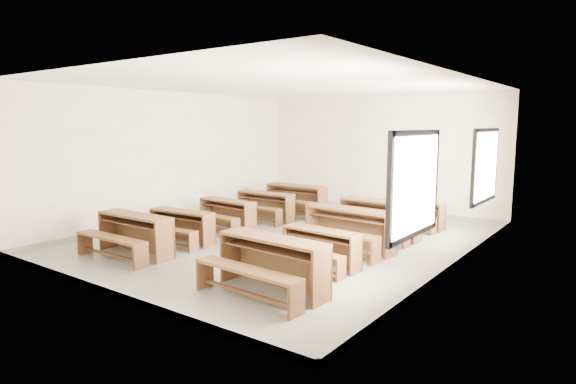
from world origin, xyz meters
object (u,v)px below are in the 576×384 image
Objects in this scene: desk_set_4 at (295,197)px; desk_set_6 at (320,245)px; desk_set_1 at (180,224)px; desk_set_8 at (379,216)px; desk_set_0 at (133,232)px; desk_set_3 at (264,204)px; desk_set_2 at (226,212)px; desk_set_5 at (270,261)px; desk_set_7 at (348,226)px; desk_set_9 at (413,212)px.

desk_set_6 is (3.16, -3.71, -0.08)m from desk_set_4.
desk_set_8 is (3.04, 2.84, 0.08)m from desk_set_1.
desk_set_0 is 3.47m from desk_set_6.
desk_set_4 reaches higher than desk_set_3.
desk_set_6 is 2.58m from desk_set_8.
desk_set_2 is 2.49m from desk_set_4.
desk_set_5 is 1.02× the size of desk_set_8.
desk_set_3 reaches higher than desk_set_1.
desk_set_6 is (-0.10, 1.46, -0.09)m from desk_set_5.
desk_set_6 is 0.78× the size of desk_set_7.
desk_set_7 is (3.19, 0.01, 0.08)m from desk_set_2.
desk_set_3 is 3.44m from desk_set_7.
desk_set_5 is 1.47m from desk_set_6.
desk_set_4 reaches higher than desk_set_6.
desk_set_4 is 0.97× the size of desk_set_5.
desk_set_2 is at bearing -136.07° from desk_set_9.
desk_set_2 reaches higher than desk_set_6.
desk_set_5 is at bearing -84.62° from desk_set_8.
desk_set_1 is 3.50m from desk_set_5.
desk_set_8 is 1.20× the size of desk_set_9.
desk_set_0 is 5.13m from desk_set_4.
desk_set_5 is (3.26, -0.04, 0.02)m from desk_set_0.
desk_set_8 reaches higher than desk_set_9.
desk_set_3 is 5.28m from desk_set_5.
desk_set_0 is 0.93× the size of desk_set_5.
desk_set_6 is (3.17, 1.42, -0.07)m from desk_set_0.
desk_set_6 is at bearing -0.10° from desk_set_1.
desk_set_3 reaches higher than desk_set_9.
desk_set_8 is (3.01, -1.14, 0.01)m from desk_set_4.
desk_set_4 is at bearing 81.64° from desk_set_3.
desk_set_1 is 3.40m from desk_set_7.
desk_set_3 is at bearing 133.21° from desk_set_5.
desk_set_4 is at bearing 89.42° from desk_set_2.
desk_set_4 is at bearing 89.33° from desk_set_0.
desk_set_5 is at bearing -34.45° from desk_set_2.
desk_set_0 is at bearing -82.83° from desk_set_2.
desk_set_2 is at bearing -155.17° from desk_set_8.
desk_set_7 reaches higher than desk_set_0.
desk_set_4 is 3.22m from desk_set_8.
desk_set_9 is (-0.02, 5.39, -0.09)m from desk_set_5.
desk_set_1 is 1.03× the size of desk_set_9.
desk_set_8 is 1.38m from desk_set_9.
desk_set_4 is at bearing -170.58° from desk_set_9.
desk_set_4 is 4.87m from desk_set_6.
desk_set_8 is at bearing 93.78° from desk_set_7.
desk_set_7 reaches higher than desk_set_2.
desk_set_4 is (0.18, 2.49, 0.06)m from desk_set_2.
desk_set_9 is (0.22, 1.36, -0.09)m from desk_set_8.
desk_set_4 is at bearing 144.17° from desk_set_7.
desk_set_3 is 4.20m from desk_set_6.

